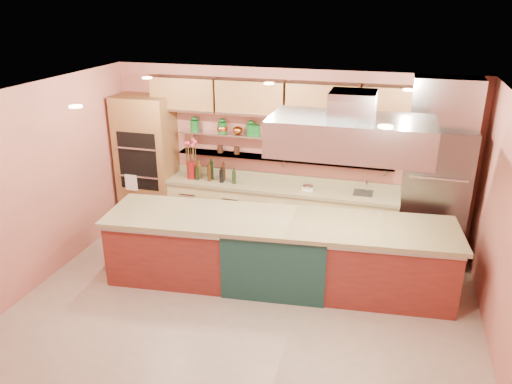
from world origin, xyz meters
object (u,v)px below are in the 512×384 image
(island, at_px, (278,252))
(green_canister, at_px, (256,130))
(kitchen_scale, at_px, (308,187))
(copper_kettle, at_px, (238,130))
(refrigerator, at_px, (434,195))
(flower_vase, at_px, (192,170))

(island, height_order, green_canister, green_canister)
(kitchen_scale, bearing_deg, copper_kettle, 167.24)
(refrigerator, height_order, flower_vase, refrigerator)
(island, relative_size, flower_vase, 16.29)
(copper_kettle, bearing_deg, refrigerator, -4.14)
(refrigerator, distance_m, green_canister, 2.96)
(flower_vase, bearing_deg, green_canister, 11.42)
(island, relative_size, green_canister, 28.09)
(flower_vase, height_order, green_canister, green_canister)
(refrigerator, height_order, copper_kettle, refrigerator)
(island, xyz_separation_m, flower_vase, (-1.86, 1.39, 0.58))
(copper_kettle, distance_m, green_canister, 0.32)
(refrigerator, relative_size, flower_vase, 7.20)
(kitchen_scale, relative_size, copper_kettle, 1.07)
(refrigerator, xyz_separation_m, flower_vase, (-3.95, 0.01, 0.03))
(flower_vase, relative_size, kitchen_scale, 1.65)
(refrigerator, distance_m, copper_kettle, 3.27)
(flower_vase, height_order, copper_kettle, copper_kettle)
(refrigerator, relative_size, island, 0.44)
(kitchen_scale, height_order, green_canister, green_canister)
(flower_vase, bearing_deg, copper_kettle, 15.96)
(island, height_order, kitchen_scale, kitchen_scale)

